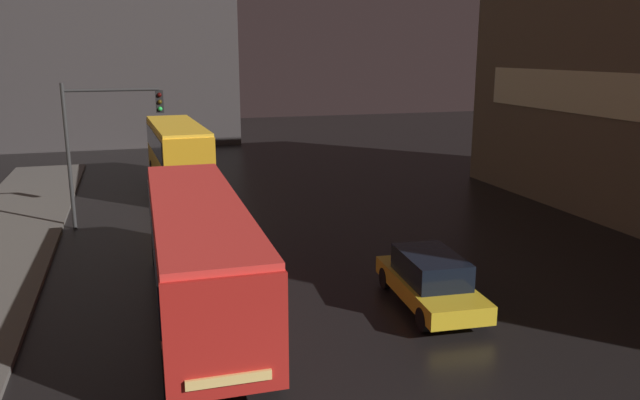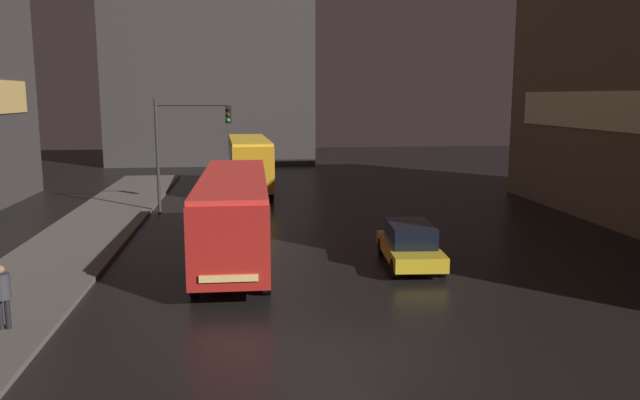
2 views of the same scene
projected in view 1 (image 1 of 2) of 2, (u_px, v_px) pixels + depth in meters
The scene contains 4 objects.
bus_near at pixel (198, 244), 17.00m from camera, with size 2.55×11.47×3.14m.
bus_far at pixel (178, 149), 32.50m from camera, with size 2.80×9.57×3.39m.
car_taxi at pixel (430, 280), 17.58m from camera, with size 2.09×4.61×1.53m.
traffic_light_main at pixel (103, 129), 24.84m from camera, with size 3.86×0.35×5.86m.
Camera 1 is at (-4.01, -7.20, 7.06)m, focal length 35.00 mm.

